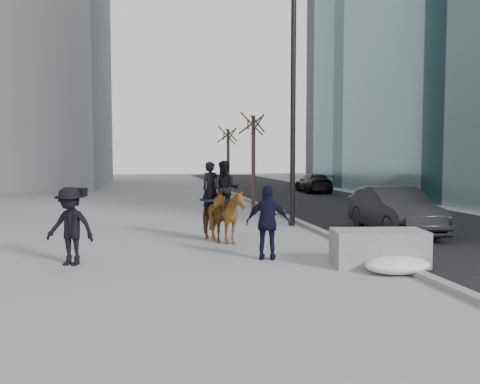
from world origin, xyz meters
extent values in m
plane|color=gray|center=(0.00, 0.00, 0.00)|extent=(120.00, 120.00, 0.00)
cube|color=black|center=(7.00, 10.00, 0.01)|extent=(8.00, 90.00, 0.01)
cube|color=gray|center=(3.00, 10.00, 0.06)|extent=(0.25, 90.00, 0.12)
cube|color=#949496|center=(2.64, -1.48, 0.40)|extent=(2.14, 1.29, 0.81)
imported|color=black|center=(5.27, 2.91, 0.73)|extent=(1.83, 4.55, 1.47)
imported|color=black|center=(8.69, 20.93, 0.64)|extent=(2.07, 4.49, 1.27)
imported|color=#522D10|center=(-0.59, 2.46, 0.75)|extent=(1.35, 1.93, 1.49)
imported|color=black|center=(-0.59, 2.61, 1.50)|extent=(0.66, 0.54, 1.56)
cube|color=#111B3E|center=(-0.59, 2.61, 1.18)|extent=(0.64, 0.69, 0.06)
imported|color=#4C2B0F|center=(-0.23, 2.05, 0.76)|extent=(1.58, 1.68, 1.51)
imported|color=black|center=(-0.23, 2.20, 1.52)|extent=(0.91, 0.80, 1.58)
cube|color=#0E1835|center=(-0.23, 2.20, 1.19)|extent=(0.63, 0.68, 0.06)
imported|color=black|center=(0.38, -0.37, 0.88)|extent=(1.11, 0.70, 1.75)
cylinder|color=orange|center=(0.33, 0.18, 1.15)|extent=(0.04, 0.18, 0.07)
imported|color=black|center=(-4.11, -0.15, 0.88)|extent=(1.30, 1.05, 1.75)
cube|color=black|center=(-3.96, 0.10, 1.62)|extent=(0.42, 0.35, 0.20)
cylinder|color=black|center=(2.60, 5.20, 4.50)|extent=(0.18, 0.18, 9.00)
ellipsoid|color=white|center=(2.70, -2.26, 0.18)|extent=(1.40, 0.89, 0.35)
ellipsoid|color=white|center=(2.70, 8.72, 0.15)|extent=(1.21, 0.77, 0.31)
camera|label=1|loc=(-2.40, -11.90, 2.43)|focal=38.00mm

